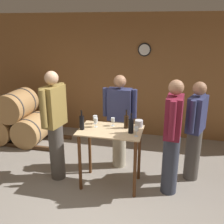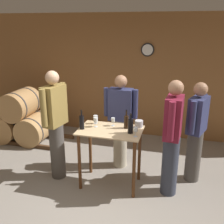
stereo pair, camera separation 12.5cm
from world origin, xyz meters
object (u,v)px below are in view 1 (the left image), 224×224
at_px(person_host, 172,136).
at_px(person_visitor_bearded, 119,120).
at_px(wine_bottle_left, 126,121).
at_px(wine_glass_far_side, 136,129).
at_px(wine_glass_near_left, 95,118).
at_px(ice_bucket, 139,124).
at_px(person_visitor_with_scarf, 195,130).
at_px(wine_glass_near_center, 96,120).
at_px(wine_glass_near_right, 113,120).
at_px(wine_bottle_center, 131,126).
at_px(person_visitor_near_door, 55,124).
at_px(wine_bottle_far_left, 82,122).

distance_m(person_host, person_visitor_bearded, 1.08).
distance_m(wine_bottle_left, wine_glass_far_side, 0.34).
distance_m(wine_glass_near_left, ice_bucket, 0.70).
distance_m(person_visitor_with_scarf, person_visitor_bearded, 1.26).
height_order(wine_glass_near_center, person_visitor_bearded, person_visitor_bearded).
xyz_separation_m(person_visitor_with_scarf, person_visitor_bearded, (-1.25, 0.13, 0.01)).
height_order(wine_glass_far_side, person_host, person_host).
height_order(wine_glass_near_right, person_visitor_bearded, person_visitor_bearded).
xyz_separation_m(wine_bottle_center, person_visitor_near_door, (-1.22, 0.04, -0.10)).
xyz_separation_m(wine_glass_far_side, ice_bucket, (-0.01, 0.37, -0.05)).
relative_size(person_visitor_with_scarf, person_visitor_bearded, 0.99).
distance_m(wine_bottle_center, person_visitor_bearded, 0.74).
relative_size(person_host, person_visitor_with_scarf, 1.07).
bearing_deg(wine_bottle_center, person_host, 5.01).
height_order(wine_bottle_far_left, wine_bottle_center, wine_bottle_far_left).
bearing_deg(person_host, wine_glass_near_right, 169.70).
height_order(wine_glass_near_center, wine_glass_near_right, wine_glass_near_center).
bearing_deg(wine_bottle_center, wine_bottle_far_left, -177.68).
relative_size(wine_bottle_center, person_visitor_near_door, 0.17).
bearing_deg(wine_bottle_center, wine_glass_near_left, 158.57).
relative_size(wine_glass_near_left, wine_glass_near_center, 0.91).
distance_m(wine_glass_far_side, ice_bucket, 0.37).
distance_m(wine_bottle_left, wine_bottle_center, 0.20).
bearing_deg(person_host, wine_glass_far_side, -162.55).
bearing_deg(wine_glass_near_left, person_host, -8.84).
relative_size(wine_glass_far_side, ice_bucket, 1.13).
distance_m(wine_bottle_center, ice_bucket, 0.28).
height_order(wine_bottle_center, person_visitor_bearded, person_visitor_bearded).
distance_m(wine_bottle_left, wine_glass_near_left, 0.52).
xyz_separation_m(wine_bottle_left, person_visitor_bearded, (-0.20, 0.48, -0.17)).
xyz_separation_m(wine_bottle_far_left, wine_bottle_left, (0.64, 0.20, -0.01)).
bearing_deg(person_visitor_with_scarf, person_visitor_near_door, -167.49).
distance_m(wine_glass_near_right, wine_glass_far_side, 0.53).
bearing_deg(wine_glass_far_side, person_visitor_with_scarf, 36.42).
bearing_deg(person_visitor_near_door, ice_bucket, 9.49).
height_order(wine_bottle_left, wine_glass_near_right, wine_bottle_left).
bearing_deg(person_visitor_bearded, wine_bottle_left, -67.22).
distance_m(ice_bucket, person_host, 0.56).
height_order(wine_bottle_left, person_host, person_host).
bearing_deg(wine_glass_near_center, person_visitor_bearded, 64.17).
xyz_separation_m(wine_bottle_far_left, wine_glass_near_right, (0.42, 0.25, -0.02)).
bearing_deg(person_visitor_near_door, person_visitor_with_scarf, 12.51).
bearing_deg(wine_glass_near_center, person_host, -2.80).
bearing_deg(person_visitor_near_door, wine_glass_near_right, 11.03).
distance_m(wine_bottle_far_left, wine_bottle_center, 0.74).
relative_size(wine_glass_near_center, person_visitor_near_door, 0.08).
height_order(wine_bottle_center, person_visitor_near_door, person_visitor_near_door).
relative_size(wine_bottle_far_left, wine_glass_near_right, 2.29).
bearing_deg(wine_bottle_center, person_visitor_near_door, 177.98).
xyz_separation_m(wine_bottle_far_left, ice_bucket, (0.82, 0.29, -0.06)).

